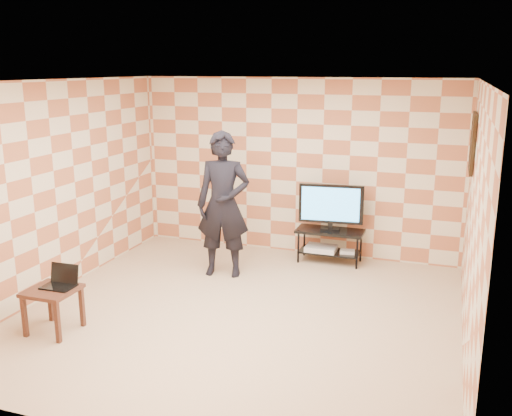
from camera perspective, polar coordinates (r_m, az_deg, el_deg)
The scene contains 14 objects.
floor at distance 6.89m, azimuth -1.66°, elevation -10.47°, with size 5.00×5.00×0.00m, color tan.
wall_back at distance 8.79m, azimuth 4.06°, elevation 4.09°, with size 5.00×0.02×2.70m, color beige.
wall_front at distance 4.31m, azimuth -13.69°, elevation -6.83°, with size 5.00×0.02×2.70m, color beige.
wall_left at distance 7.68m, azimuth -19.46°, elevation 1.90°, with size 0.02×5.00×2.70m, color beige.
wall_right at distance 6.06m, azimuth 20.96°, elevation -1.32°, with size 0.02×5.00×2.70m, color beige.
ceiling at distance 6.28m, azimuth -1.83°, elevation 12.58°, with size 5.00×5.00×0.02m, color white.
wall_art at distance 7.47m, azimuth 20.85°, elevation 6.13°, with size 0.04×0.72×0.72m.
tv_stand at distance 8.55m, azimuth 7.40°, elevation -3.05°, with size 0.99×0.45×0.50m.
tv at distance 8.42m, azimuth 7.51°, elevation 0.30°, with size 0.94×0.21×0.68m.
dvd_player at distance 8.59m, azimuth 6.53°, elevation -4.03°, with size 0.45×0.32×0.08m, color silver.
game_console at distance 8.54m, azimuth 9.12°, elevation -4.34°, with size 0.21×0.15×0.05m, color silver.
side_table at distance 6.68m, azimuth -19.69°, elevation -8.33°, with size 0.51×0.51×0.50m.
laptop at distance 6.68m, azimuth -18.94°, elevation -6.97°, with size 0.35×0.28×0.23m.
person at distance 7.84m, azimuth -3.29°, elevation 0.34°, with size 0.73×0.48×2.01m, color black.
Camera 1 is at (2.23, -5.86, 2.85)m, focal length 40.00 mm.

